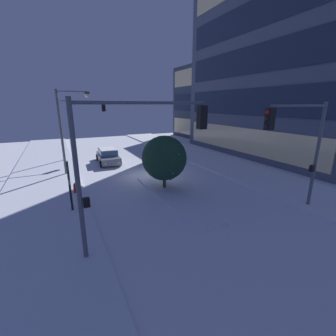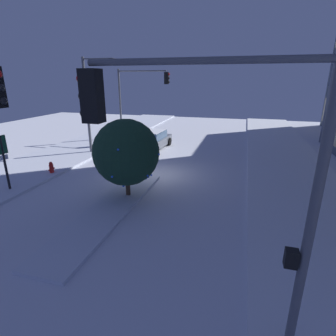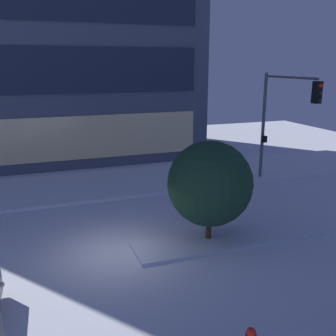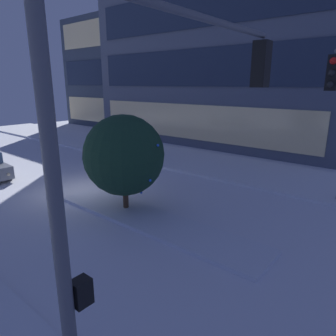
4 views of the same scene
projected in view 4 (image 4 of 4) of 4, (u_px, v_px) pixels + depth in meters
name	position (u px, v px, depth m)	size (l,w,h in m)	color
ground	(80.00, 190.00, 14.63)	(52.00, 52.00, 0.00)	silver
curb_strip_far	(181.00, 158.00, 20.63)	(52.00, 5.20, 0.14)	silver
median_strip	(151.00, 221.00, 11.20)	(9.00, 1.80, 0.14)	silver
office_tower_secondary	(132.00, 74.00, 36.73)	(14.74, 9.34, 12.35)	#384251
traffic_light_corner_near_right	(176.00, 127.00, 4.80)	(0.32, 5.63, 6.19)	#565960
decorated_tree_median	(124.00, 155.00, 11.72)	(3.15, 3.21, 3.87)	#473323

